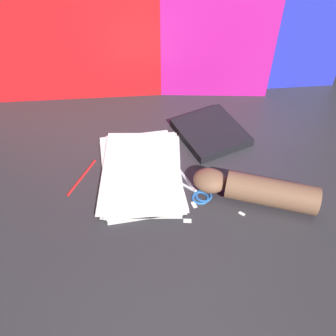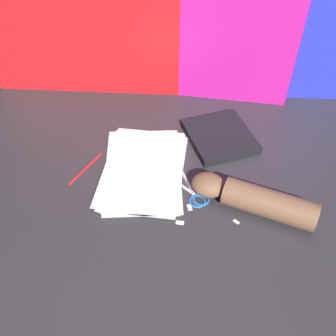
{
  "view_description": "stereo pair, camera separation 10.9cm",
  "coord_description": "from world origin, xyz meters",
  "px_view_note": "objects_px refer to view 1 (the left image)",
  "views": [
    {
      "loc": [
        -0.09,
        -0.77,
        0.84
      ],
      "look_at": [
        -0.02,
        -0.01,
        0.06
      ],
      "focal_mm": 42.0,
      "sensor_mm": 36.0,
      "label": 1
    },
    {
      "loc": [
        0.02,
        -0.77,
        0.84
      ],
      "look_at": [
        -0.02,
        -0.01,
        0.06
      ],
      "focal_mm": 42.0,
      "sensor_mm": 36.0,
      "label": 2
    }
  ],
  "objects_px": {
    "paper_stack": "(141,172)",
    "hand_forearm": "(257,190)",
    "book_closed": "(211,132)",
    "scissors": "(196,191)"
  },
  "relations": [
    {
      "from": "hand_forearm",
      "to": "paper_stack",
      "type": "bearing_deg",
      "value": 158.1
    },
    {
      "from": "book_closed",
      "to": "hand_forearm",
      "type": "bearing_deg",
      "value": -74.29
    },
    {
      "from": "paper_stack",
      "to": "scissors",
      "type": "distance_m",
      "value": 0.17
    },
    {
      "from": "book_closed",
      "to": "hand_forearm",
      "type": "distance_m",
      "value": 0.29
    },
    {
      "from": "paper_stack",
      "to": "hand_forearm",
      "type": "xyz_separation_m",
      "value": [
        0.31,
        -0.12,
        0.03
      ]
    },
    {
      "from": "paper_stack",
      "to": "scissors",
      "type": "height_order",
      "value": "paper_stack"
    },
    {
      "from": "book_closed",
      "to": "paper_stack",
      "type": "bearing_deg",
      "value": -146.41
    },
    {
      "from": "paper_stack",
      "to": "hand_forearm",
      "type": "relative_size",
      "value": 1.04
    },
    {
      "from": "book_closed",
      "to": "hand_forearm",
      "type": "height_order",
      "value": "hand_forearm"
    },
    {
      "from": "book_closed",
      "to": "scissors",
      "type": "xyz_separation_m",
      "value": [
        -0.08,
        -0.24,
        -0.01
      ]
    }
  ]
}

